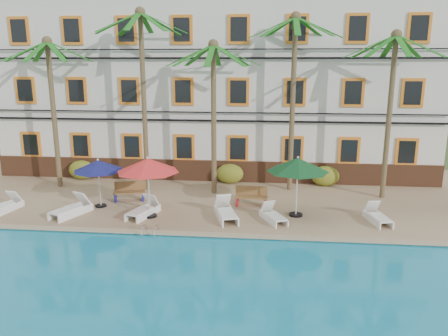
# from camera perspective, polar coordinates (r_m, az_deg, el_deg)

# --- Properties ---
(ground) EXTENTS (100.00, 100.00, 0.00)m
(ground) POSITION_cam_1_polar(r_m,az_deg,el_deg) (18.26, -4.51, -8.27)
(ground) COLOR #384C23
(ground) RESTS_ON ground
(pool_deck) EXTENTS (30.00, 12.00, 0.25)m
(pool_deck) POSITION_cam_1_polar(r_m,az_deg,el_deg) (22.88, -2.31, -3.31)
(pool_deck) COLOR tan
(pool_deck) RESTS_ON ground
(swimming_pool) EXTENTS (26.00, 12.00, 0.20)m
(swimming_pool) POSITION_cam_1_polar(r_m,az_deg,el_deg) (12.17, -10.70, -20.13)
(swimming_pool) COLOR #188FB6
(swimming_pool) RESTS_ON ground
(pool_coping) EXTENTS (30.00, 0.35, 0.06)m
(pool_coping) POSITION_cam_1_polar(r_m,az_deg,el_deg) (17.34, -5.05, -8.52)
(pool_coping) COLOR tan
(pool_coping) RESTS_ON pool_deck
(hotel_building) EXTENTS (25.40, 6.44, 10.22)m
(hotel_building) POSITION_cam_1_polar(r_m,az_deg,el_deg) (26.85, -0.91, 10.64)
(hotel_building) COLOR silver
(hotel_building) RESTS_ON pool_deck
(palm_a) EXTENTS (4.60, 4.60, 7.82)m
(palm_a) POSITION_cam_1_polar(r_m,az_deg,el_deg) (24.46, -21.59, 9.24)
(palm_a) COLOR brown
(palm_a) RESTS_ON pool_deck
(palm_b) EXTENTS (4.60, 4.60, 9.15)m
(palm_b) POSITION_cam_1_polar(r_m,az_deg,el_deg) (22.61, -10.55, 11.58)
(palm_b) COLOR brown
(palm_b) RESTS_ON pool_deck
(palm_c) EXTENTS (4.60, 4.60, 7.62)m
(palm_c) POSITION_cam_1_polar(r_m,az_deg,el_deg) (21.60, -1.37, 9.39)
(palm_c) COLOR brown
(palm_c) RESTS_ON pool_deck
(palm_d) EXTENTS (4.60, 4.60, 8.93)m
(palm_d) POSITION_cam_1_polar(r_m,az_deg,el_deg) (22.42, 9.06, 11.31)
(palm_d) COLOR brown
(palm_d) RESTS_ON pool_deck
(palm_e) EXTENTS (4.60, 4.60, 8.01)m
(palm_e) POSITION_cam_1_polar(r_m,az_deg,el_deg) (22.24, 21.01, 9.21)
(palm_e) COLOR brown
(palm_e) RESTS_ON pool_deck
(shrub_left) EXTENTS (1.50, 0.90, 1.10)m
(shrub_left) POSITION_cam_1_polar(r_m,az_deg,el_deg) (26.22, -18.08, -0.24)
(shrub_left) COLOR #2E5D1A
(shrub_left) RESTS_ON pool_deck
(shrub_mid) EXTENTS (1.50, 0.90, 1.10)m
(shrub_mid) POSITION_cam_1_polar(r_m,az_deg,el_deg) (24.10, 0.77, -0.74)
(shrub_mid) COLOR #2E5D1A
(shrub_mid) RESTS_ON pool_deck
(shrub_right) EXTENTS (1.50, 0.90, 1.10)m
(shrub_right) POSITION_cam_1_polar(r_m,az_deg,el_deg) (24.23, 13.08, -1.03)
(shrub_right) COLOR #2E5D1A
(shrub_right) RESTS_ON pool_deck
(umbrella_blue) EXTENTS (2.29, 2.29, 2.29)m
(umbrella_blue) POSITION_cam_1_polar(r_m,az_deg,el_deg) (20.70, -16.11, 0.27)
(umbrella_blue) COLOR black
(umbrella_blue) RESTS_ON pool_deck
(umbrella_red) EXTENTS (2.69, 2.69, 2.68)m
(umbrella_red) POSITION_cam_1_polar(r_m,az_deg,el_deg) (18.77, -9.92, 0.33)
(umbrella_red) COLOR black
(umbrella_red) RESTS_ON pool_deck
(umbrella_green) EXTENTS (2.68, 2.68, 2.67)m
(umbrella_green) POSITION_cam_1_polar(r_m,az_deg,el_deg) (18.87, 9.61, 0.38)
(umbrella_green) COLOR black
(umbrella_green) RESTS_ON pool_deck
(lounger_a) EXTENTS (0.93, 1.82, 0.82)m
(lounger_a) POSITION_cam_1_polar(r_m,az_deg,el_deg) (22.11, -26.64, -4.36)
(lounger_a) COLOR white
(lounger_a) RESTS_ON pool_deck
(lounger_b) EXTENTS (1.43, 2.09, 0.93)m
(lounger_b) POSITION_cam_1_polar(r_m,az_deg,el_deg) (20.39, -19.29, -4.99)
(lounger_b) COLOR white
(lounger_b) RESTS_ON pool_deck
(lounger_c) EXTENTS (1.21, 1.97, 0.88)m
(lounger_c) POSITION_cam_1_polar(r_m,az_deg,el_deg) (19.46, -10.46, -5.37)
(lounger_c) COLOR white
(lounger_c) RESTS_ON pool_deck
(lounger_d) EXTENTS (1.27, 2.13, 0.95)m
(lounger_d) POSITION_cam_1_polar(r_m,az_deg,el_deg) (18.81, 0.23, -5.74)
(lounger_d) COLOR white
(lounger_d) RESTS_ON pool_deck
(lounger_e) EXTENTS (1.24, 1.75, 0.78)m
(lounger_e) POSITION_cam_1_polar(r_m,az_deg,el_deg) (18.69, 6.42, -6.14)
(lounger_e) COLOR white
(lounger_e) RESTS_ON pool_deck
(lounger_f) EXTENTS (0.95, 1.81, 0.81)m
(lounger_f) POSITION_cam_1_polar(r_m,az_deg,el_deg) (19.54, 19.39, -5.94)
(lounger_f) COLOR white
(lounger_f) RESTS_ON pool_deck
(bench_left) EXTENTS (1.57, 0.82, 0.93)m
(bench_left) POSITION_cam_1_polar(r_m,az_deg,el_deg) (21.69, -12.28, -2.95)
(bench_left) COLOR olive
(bench_left) RESTS_ON pool_deck
(bench_right) EXTENTS (1.53, 0.57, 0.93)m
(bench_right) POSITION_cam_1_polar(r_m,az_deg,el_deg) (20.46, 3.61, -3.66)
(bench_right) COLOR olive
(bench_right) RESTS_ON pool_deck
(pool_ladder) EXTENTS (0.54, 0.74, 0.74)m
(pool_ladder) POSITION_cam_1_polar(r_m,az_deg,el_deg) (17.56, -9.59, -8.48)
(pool_ladder) COLOR silver
(pool_ladder) RESTS_ON ground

